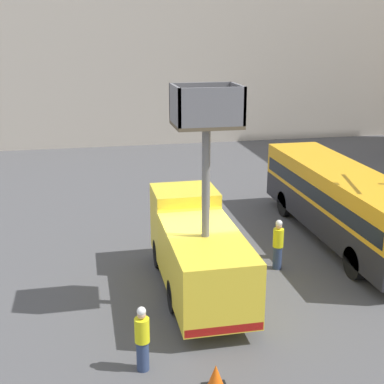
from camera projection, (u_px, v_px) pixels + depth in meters
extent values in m
plane|color=#4C4C4F|center=(196.00, 287.00, 18.00)|extent=(120.00, 120.00, 0.00)
cube|color=#BCB2A3|center=(123.00, 59.00, 42.60)|extent=(44.00, 10.00, 11.95)
cube|color=yellow|center=(185.00, 221.00, 19.24)|extent=(2.23, 1.99, 2.44)
cube|color=yellow|center=(205.00, 266.00, 16.21)|extent=(2.23, 4.64, 1.95)
cube|color=red|center=(224.00, 329.00, 14.33)|extent=(2.19, 0.10, 0.24)
cylinder|color=black|center=(159.00, 253.00, 19.40)|extent=(0.30, 1.02, 1.02)
cylinder|color=black|center=(210.00, 249.00, 19.77)|extent=(0.30, 1.02, 1.02)
cylinder|color=black|center=(174.00, 296.00, 16.29)|extent=(0.30, 1.02, 1.02)
cylinder|color=black|center=(235.00, 290.00, 16.67)|extent=(0.30, 1.02, 1.02)
cylinder|color=slate|center=(206.00, 183.00, 15.44)|extent=(0.24, 0.24, 3.30)
cube|color=brown|center=(206.00, 125.00, 14.94)|extent=(1.85, 1.48, 0.10)
cube|color=slate|center=(175.00, 105.00, 14.60)|extent=(0.08, 1.48, 1.05)
cube|color=slate|center=(237.00, 103.00, 14.94)|extent=(0.08, 1.48, 1.05)
cube|color=slate|center=(201.00, 101.00, 15.43)|extent=(1.85, 0.08, 1.05)
cube|color=slate|center=(213.00, 107.00, 14.12)|extent=(1.85, 0.08, 1.05)
cube|color=#232328|center=(340.00, 216.00, 21.65)|extent=(2.42, 10.74, 1.12)
cube|color=orange|center=(342.00, 187.00, 21.28)|extent=(2.42, 10.74, 1.37)
cube|color=black|center=(342.00, 192.00, 21.34)|extent=(2.44, 10.31, 0.60)
cylinder|color=black|center=(284.00, 204.00, 24.70)|extent=(0.30, 1.16, 1.16)
cylinder|color=black|center=(327.00, 201.00, 25.11)|extent=(0.30, 1.16, 1.16)
cylinder|color=black|center=(354.00, 263.00, 18.46)|extent=(0.30, 1.16, 1.16)
cylinder|color=navy|center=(143.00, 355.00, 13.52)|extent=(0.32, 0.32, 0.81)
cylinder|color=yellow|center=(142.00, 330.00, 13.31)|extent=(0.38, 0.38, 0.64)
sphere|color=tan|center=(142.00, 315.00, 13.18)|extent=(0.22, 0.22, 0.22)
sphere|color=white|center=(141.00, 311.00, 13.15)|extent=(0.23, 0.23, 0.23)
cylinder|color=navy|center=(277.00, 257.00, 19.26)|extent=(0.32, 0.32, 0.85)
cylinder|color=yellow|center=(278.00, 238.00, 19.04)|extent=(0.38, 0.38, 0.67)
sphere|color=tan|center=(279.00, 226.00, 18.90)|extent=(0.23, 0.23, 0.23)
sphere|color=white|center=(279.00, 223.00, 18.87)|extent=(0.24, 0.24, 0.24)
cone|color=#F25B0F|center=(216.00, 378.00, 12.76)|extent=(0.48, 0.48, 0.69)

